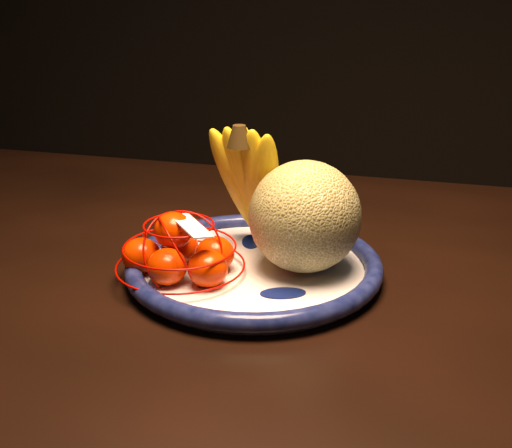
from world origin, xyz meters
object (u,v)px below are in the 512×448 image
(dining_table, at_px, (105,290))
(mandarin_bag, at_px, (180,253))
(fruit_bowl, at_px, (254,266))
(cantaloupe, at_px, (305,217))
(banana_bunch, at_px, (251,179))

(dining_table, relative_size, mandarin_bag, 7.39)
(fruit_bowl, xyz_separation_m, mandarin_bag, (-0.08, -0.05, 0.03))
(dining_table, relative_size, cantaloupe, 10.51)
(cantaloupe, height_order, mandarin_bag, cantaloupe)
(dining_table, xyz_separation_m, cantaloupe, (0.32, -0.03, 0.17))
(banana_bunch, bearing_deg, dining_table, -164.79)
(mandarin_bag, bearing_deg, banana_bunch, 63.58)
(banana_bunch, bearing_deg, mandarin_bag, -107.31)
(banana_bunch, relative_size, mandarin_bag, 0.95)
(fruit_bowl, bearing_deg, banana_bunch, 108.98)
(dining_table, xyz_separation_m, banana_bunch, (0.23, 0.02, 0.19))
(dining_table, distance_m, banana_bunch, 0.30)
(dining_table, bearing_deg, fruit_bowl, -11.29)
(dining_table, distance_m, mandarin_bag, 0.23)
(mandarin_bag, bearing_deg, dining_table, 151.14)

